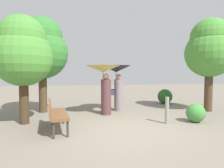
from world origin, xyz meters
name	(u,v)px	position (x,y,z in m)	size (l,w,h in m)	color
ground_plane	(127,130)	(0.00, 0.00, 0.00)	(40.00, 40.00, 0.00)	gray
person_left	(104,78)	(-0.39, 2.09, 1.43)	(1.33, 1.33, 1.90)	#563338
person_right	(117,77)	(0.24, 2.74, 1.44)	(1.23, 1.23, 1.93)	gray
park_bench	(56,113)	(-1.98, 0.28, 0.51)	(0.73, 1.56, 0.83)	#38383D
tree_near_left	(23,51)	(-3.06, 1.19, 2.28)	(1.83, 1.83, 3.41)	#42301E
tree_near_right	(210,49)	(4.04, 2.03, 2.63)	(1.99, 1.99, 3.88)	#4C3823
tree_mid_left	(42,48)	(-2.82, 2.94, 2.61)	(2.07, 2.07, 3.89)	#4C3823
bush_path_left	(196,113)	(2.43, 0.47, 0.31)	(0.61, 0.61, 0.61)	#428C3D
bush_path_right	(165,96)	(3.09, 4.15, 0.38)	(0.76, 0.76, 0.76)	#235B23
path_marker_post	(167,110)	(1.42, 0.44, 0.43)	(0.12, 0.12, 0.86)	gray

